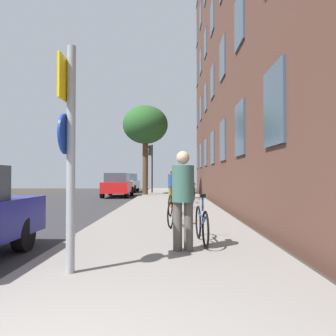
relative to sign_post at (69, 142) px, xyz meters
The scene contains 16 objects.
ground_plane 12.38m from the sign_post, 100.32° to the left, with size 41.80×41.80×0.00m, color #332D28.
road_asphalt 12.92m from the sign_post, 109.63° to the left, with size 7.00×38.00×0.01m, color #2D2D30.
sidewalk 12.25m from the sign_post, 83.79° to the left, with size 4.20×38.00×0.12m, color gray.
sign_post is the anchor object (origin of this frame).
traffic_light 21.44m from the sign_post, 90.61° to the left, with size 0.43×0.24×3.77m.
tree_near 19.23m from the sign_post, 91.41° to the left, with size 3.22×3.22×6.35m.
bicycle_0 3.18m from the sign_post, 45.22° to the left, with size 0.42×1.68×0.98m.
bicycle_1 4.88m from the sign_post, 71.22° to the left, with size 0.53×1.68×0.96m.
bicycle_2 7.12m from the sign_post, 77.95° to the left, with size 0.46×1.65×0.98m.
bicycle_3 9.59m from the sign_post, 76.65° to the left, with size 0.42×1.64×0.95m.
bicycle_4 11.95m from the sign_post, 78.53° to the left, with size 0.42×1.65×0.97m.
bicycle_5 14.35m from the sign_post, 79.14° to the left, with size 0.42×1.71×0.93m.
pedestrian_0 2.25m from the sign_post, 39.87° to the left, with size 0.46×0.46×1.77m.
pedestrian_1 10.68m from the sign_post, 82.26° to the left, with size 0.48×0.48×1.64m.
car_1 18.14m from the sign_post, 97.17° to the left, with size 1.89×4.47×1.62m.
car_2 24.50m from the sign_post, 95.83° to the left, with size 1.90×4.10×1.62m.
Camera 1 is at (1.21, -1.57, 1.45)m, focal length 35.37 mm.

